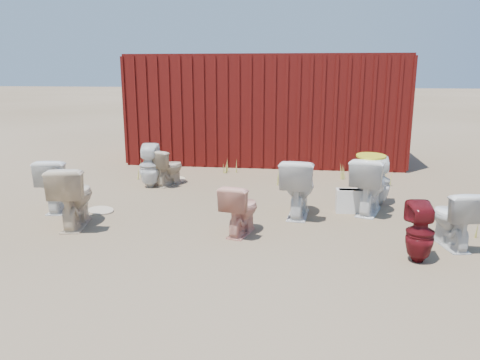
# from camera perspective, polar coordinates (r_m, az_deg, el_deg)

# --- Properties ---
(ground) EXTENTS (100.00, 100.00, 0.00)m
(ground) POSITION_cam_1_polar(r_m,az_deg,el_deg) (6.22, -0.76, -6.20)
(ground) COLOR brown
(ground) RESTS_ON ground
(shipping_container) EXTENTS (6.00, 2.40, 2.40)m
(shipping_container) POSITION_cam_1_polar(r_m,az_deg,el_deg) (11.07, 3.28, 8.75)
(shipping_container) COLOR #4B0D0C
(shipping_container) RESTS_ON ground
(toilet_front_a) EXTENTS (0.53, 0.83, 0.80)m
(toilet_front_a) POSITION_cam_1_polar(r_m,az_deg,el_deg) (7.53, -21.19, -0.46)
(toilet_front_a) COLOR white
(toilet_front_a) RESTS_ON ground
(toilet_front_pink) EXTENTS (0.53, 0.73, 0.67)m
(toilet_front_pink) POSITION_cam_1_polar(r_m,az_deg,el_deg) (6.02, 0.08, -3.53)
(toilet_front_pink) COLOR #E29782
(toilet_front_pink) RESTS_ON ground
(toilet_front_c) EXTENTS (0.55, 0.88, 0.85)m
(toilet_front_c) POSITION_cam_1_polar(r_m,az_deg,el_deg) (6.79, 7.11, -0.86)
(toilet_front_c) COLOR white
(toilet_front_c) RESTS_ON ground
(toilet_front_maroon) EXTENTS (0.34, 0.35, 0.68)m
(toilet_front_maroon) POSITION_cam_1_polar(r_m,az_deg,el_deg) (5.52, 21.09, -6.00)
(toilet_front_maroon) COLOR maroon
(toilet_front_maroon) RESTS_ON ground
(toilet_front_e) EXTENTS (0.53, 0.76, 0.71)m
(toilet_front_e) POSITION_cam_1_polar(r_m,az_deg,el_deg) (6.13, 24.51, -4.26)
(toilet_front_e) COLOR silver
(toilet_front_e) RESTS_ON ground
(toilet_back_a) EXTENTS (0.39, 0.40, 0.78)m
(toilet_back_a) POSITION_cam_1_polar(r_m,az_deg,el_deg) (8.56, -10.99, 1.71)
(toilet_back_a) COLOR white
(toilet_back_a) RESTS_ON ground
(toilet_back_beige_left) EXTENTS (0.63, 0.91, 0.85)m
(toilet_back_beige_left) POSITION_cam_1_polar(r_m,az_deg,el_deg) (6.67, -19.70, -1.85)
(toilet_back_beige_left) COLOR beige
(toilet_back_beige_left) RESTS_ON ground
(toilet_back_beige_right) EXTENTS (0.59, 0.74, 0.67)m
(toilet_back_beige_right) POSITION_cam_1_polar(r_m,az_deg,el_deg) (8.67, -8.74, 1.55)
(toilet_back_beige_right) COLOR #C9B493
(toilet_back_beige_right) RESTS_ON ground
(toilet_back_yellowlid) EXTENTS (0.70, 0.93, 0.84)m
(toilet_back_yellowlid) POSITION_cam_1_polar(r_m,az_deg,el_deg) (7.14, 15.48, -0.59)
(toilet_back_yellowlid) COLOR white
(toilet_back_yellowlid) RESTS_ON ground
(toilet_back_e) EXTENTS (0.35, 0.36, 0.76)m
(toilet_back_e) POSITION_cam_1_polar(r_m,az_deg,el_deg) (7.63, 16.59, -0.10)
(toilet_back_e) COLOR white
(toilet_back_e) RESTS_ON ground
(yellow_lid) EXTENTS (0.43, 0.53, 0.02)m
(yellow_lid) POSITION_cam_1_polar(r_m,az_deg,el_deg) (7.05, 15.70, 2.84)
(yellow_lid) COLOR yellow
(yellow_lid) RESTS_ON toilet_back_yellowlid
(loose_tank) EXTENTS (0.51, 0.22, 0.35)m
(loose_tank) POSITION_cam_1_polar(r_m,az_deg,el_deg) (7.15, 13.60, -2.50)
(loose_tank) COLOR silver
(loose_tank) RESTS_ON ground
(loose_lid_near) EXTENTS (0.48, 0.56, 0.02)m
(loose_lid_near) POSITION_cam_1_polar(r_m,az_deg,el_deg) (9.10, -7.86, 0.08)
(loose_lid_near) COLOR beige
(loose_lid_near) RESTS_ON ground
(loose_lid_far) EXTENTS (0.59, 0.58, 0.02)m
(loose_lid_far) POSITION_cam_1_polar(r_m,az_deg,el_deg) (7.35, -16.62, -3.58)
(loose_lid_far) COLOR #C9B291
(loose_lid_far) RESTS_ON ground
(weed_clump_a) EXTENTS (0.36, 0.36, 0.32)m
(weed_clump_a) POSITION_cam_1_polar(r_m,az_deg,el_deg) (9.41, -11.76, 1.28)
(weed_clump_a) COLOR #ACA644
(weed_clump_a) RESTS_ON ground
(weed_clump_b) EXTENTS (0.32, 0.32, 0.28)m
(weed_clump_b) POSITION_cam_1_polar(r_m,az_deg,el_deg) (8.68, 5.14, 0.38)
(weed_clump_b) COLOR #ACA644
(weed_clump_b) RESTS_ON ground
(weed_clump_c) EXTENTS (0.36, 0.36, 0.32)m
(weed_clump_c) POSITION_cam_1_polar(r_m,az_deg,el_deg) (8.97, 16.81, 0.40)
(weed_clump_c) COLOR #ACA644
(weed_clump_c) RESTS_ON ground
(weed_clump_d) EXTENTS (0.30, 0.30, 0.26)m
(weed_clump_d) POSITION_cam_1_polar(r_m,az_deg,el_deg) (9.61, -1.08, 1.64)
(weed_clump_d) COLOR #ACA644
(weed_clump_d) RESTS_ON ground
(weed_clump_e) EXTENTS (0.34, 0.34, 0.28)m
(weed_clump_e) POSITION_cam_1_polar(r_m,az_deg,el_deg) (9.28, 13.03, 0.92)
(weed_clump_e) COLOR #ACA644
(weed_clump_e) RESTS_ON ground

